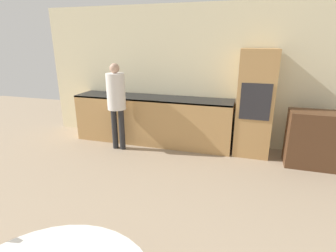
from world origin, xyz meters
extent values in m
cube|color=beige|center=(0.00, 5.56, 1.30)|extent=(6.80, 0.05, 2.60)
cube|color=tan|center=(-1.01, 5.21, 0.46)|extent=(3.08, 0.60, 0.92)
cube|color=black|center=(-1.01, 5.21, 0.90)|extent=(3.08, 0.60, 0.03)
cube|color=tan|center=(0.87, 5.22, 0.92)|extent=(0.60, 0.58, 1.83)
cube|color=#28282D|center=(0.87, 4.93, 1.01)|extent=(0.48, 0.01, 0.60)
cube|color=#51331E|center=(1.89, 4.95, 0.45)|extent=(0.97, 0.45, 0.91)
cylinder|color=#262628|center=(-1.58, 4.71, 0.38)|extent=(0.11, 0.11, 0.77)
cylinder|color=#262628|center=(-1.43, 4.71, 0.38)|extent=(0.11, 0.11, 0.77)
cylinder|color=silver|center=(-1.51, 4.71, 1.09)|extent=(0.33, 0.33, 0.64)
sphere|color=tan|center=(-1.51, 4.71, 1.50)|extent=(0.17, 0.17, 0.17)
camera|label=1|loc=(0.71, 0.56, 1.95)|focal=28.00mm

